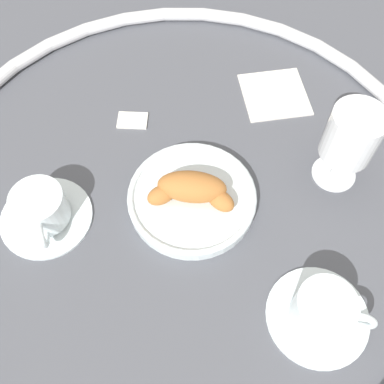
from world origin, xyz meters
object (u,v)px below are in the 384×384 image
Objects in this scene: juice_glass_left at (352,137)px; sugar_packet at (132,120)px; croissant_large at (192,189)px; folded_napkin at (275,94)px; pastry_plate at (192,198)px; coffee_cup_near at (323,312)px; coffee_cup_far at (42,210)px.

juice_glass_left is 0.35m from sugar_packet.
croissant_large is 1.25× the size of folded_napkin.
folded_napkin is at bearing -118.05° from pastry_plate.
coffee_cup_near reaches higher than pastry_plate.
coffee_cup_near is at bearing 131.66° from sugar_packet.
coffee_cup_far is 0.45m from juice_glass_left.
pastry_plate is at bearing -40.54° from coffee_cup_near.
coffee_cup_far is 2.72× the size of sugar_packet.
croissant_large is 0.98× the size of juice_glass_left.
pastry_plate is 0.03m from croissant_large.
coffee_cup_near is (-0.18, 0.15, -0.02)m from croissant_large.
folded_napkin is (-0.24, -0.08, -0.00)m from sugar_packet.
sugar_packet is (0.33, -0.07, -0.09)m from juice_glass_left.
folded_napkin is at bearing -59.03° from juice_glass_left.
coffee_cup_near reaches higher than sugar_packet.
pastry_plate reaches higher than sugar_packet.
folded_napkin is (0.09, -0.16, -0.09)m from juice_glass_left.
pastry_plate reaches higher than folded_napkin.
folded_napkin is at bearing -140.03° from coffee_cup_far.
croissant_large is at bearing 19.42° from juice_glass_left.
croissant_large is 0.22m from coffee_cup_far.
croissant_large is 0.24m from coffee_cup_near.
juice_glass_left is 1.27× the size of folded_napkin.
folded_napkin is (-0.12, -0.23, -0.01)m from pastry_plate.
coffee_cup_far is at bearing 16.08° from juice_glass_left.
coffee_cup_far is at bearing -15.10° from coffee_cup_near.
pastry_plate is at bearing 61.95° from folded_napkin.
juice_glass_left is at bearing -160.58° from croissant_large.
pastry_plate is 1.40× the size of croissant_large.
croissant_large is at bearing 124.84° from sugar_packet.
juice_glass_left is 2.80× the size of sugar_packet.
sugar_packet is at bearing -12.42° from juice_glass_left.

